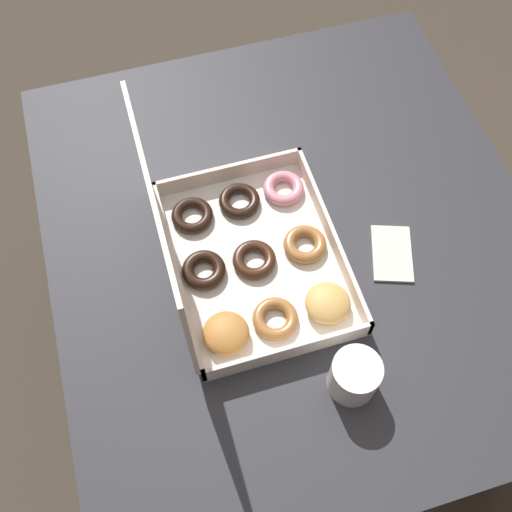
# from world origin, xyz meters

# --- Properties ---
(ground_plane) EXTENTS (8.00, 8.00, 0.00)m
(ground_plane) POSITION_xyz_m (0.00, 0.00, 0.00)
(ground_plane) COLOR #42382D
(dining_table) EXTENTS (1.09, 0.98, 0.77)m
(dining_table) POSITION_xyz_m (0.00, 0.00, 0.66)
(dining_table) COLOR #2D2D33
(dining_table) RESTS_ON ground_plane
(donut_box) EXTENTS (0.41, 0.32, 0.33)m
(donut_box) POSITION_xyz_m (-0.05, 0.13, 0.82)
(donut_box) COLOR silver
(donut_box) RESTS_ON dining_table
(coffee_mug) EXTENTS (0.09, 0.09, 0.09)m
(coffee_mug) POSITION_xyz_m (-0.32, -0.00, 0.81)
(coffee_mug) COLOR white
(coffee_mug) RESTS_ON dining_table
(paper_napkin) EXTENTS (0.14, 0.11, 0.01)m
(paper_napkin) POSITION_xyz_m (-0.10, -0.17, 0.77)
(paper_napkin) COLOR silver
(paper_napkin) RESTS_ON dining_table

